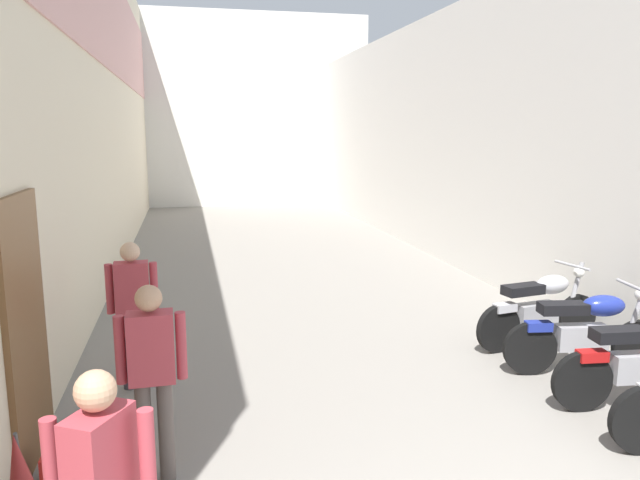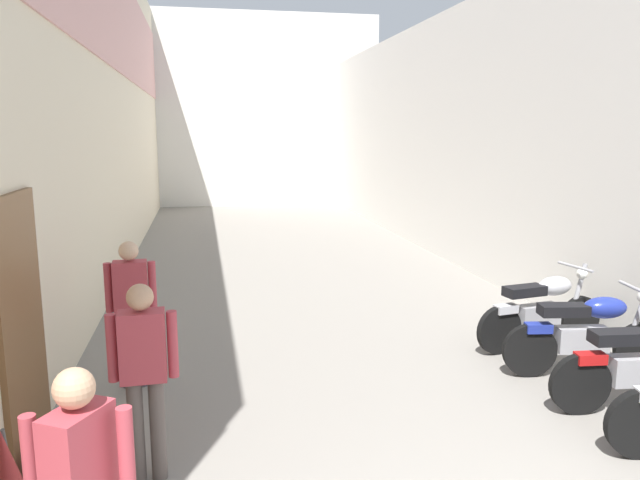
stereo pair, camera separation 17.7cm
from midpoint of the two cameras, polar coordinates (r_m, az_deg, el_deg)
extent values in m
plane|color=gray|center=(10.43, -0.44, -4.66)|extent=(36.51, 36.51, 0.00)
cube|color=beige|center=(12.04, -19.32, 13.08)|extent=(0.40, 20.51, 6.79)
cube|color=brown|center=(5.47, -25.59, -7.55)|extent=(0.06, 1.10, 2.20)
cube|color=#DBA39E|center=(12.19, -18.72, 20.16)|extent=(0.04, 20.51, 2.17)
cube|color=silver|center=(13.05, 13.24, 9.50)|extent=(0.40, 20.51, 5.15)
cube|color=silver|center=(23.25, -6.65, 12.02)|extent=(9.56, 2.00, 6.89)
cylinder|color=black|center=(6.45, 24.15, -12.35)|extent=(0.61, 0.14, 0.60)
cube|color=#9E9EA3|center=(6.70, 28.59, -10.77)|extent=(0.58, 0.26, 0.28)
cube|color=black|center=(6.47, 27.14, -8.18)|extent=(0.54, 0.27, 0.12)
cube|color=#AD1414|center=(6.39, 24.96, -10.10)|extent=(0.29, 0.17, 0.10)
cylinder|color=black|center=(7.71, 28.66, -9.03)|extent=(0.61, 0.17, 0.60)
cylinder|color=black|center=(7.16, 19.92, -9.81)|extent=(0.61, 0.17, 0.60)
cube|color=#9E9EA3|center=(7.35, 24.18, -8.58)|extent=(0.58, 0.28, 0.28)
ellipsoid|color=navy|center=(7.36, 25.99, -5.78)|extent=(0.51, 0.33, 0.24)
cube|color=black|center=(7.16, 22.72, -6.13)|extent=(0.55, 0.30, 0.12)
cylinder|color=#9E9EA3|center=(7.57, 28.43, -6.57)|extent=(0.25, 0.10, 0.77)
cylinder|color=#9E9EA3|center=(7.45, 28.20, -4.02)|extent=(0.12, 0.58, 0.04)
cube|color=navy|center=(7.11, 20.65, -7.78)|extent=(0.30, 0.18, 0.10)
cylinder|color=black|center=(8.54, 23.92, -6.85)|extent=(0.60, 0.18, 0.60)
cylinder|color=black|center=(7.73, 17.24, -8.15)|extent=(0.60, 0.18, 0.60)
cube|color=#9E9EA3|center=(8.06, 20.54, -6.72)|extent=(0.59, 0.29, 0.28)
ellipsoid|color=#B7B7BC|center=(8.11, 21.92, -4.05)|extent=(0.52, 0.34, 0.24)
cube|color=black|center=(7.82, 19.42, -4.57)|extent=(0.55, 0.30, 0.12)
cylinder|color=#9E9EA3|center=(8.40, 23.75, -4.63)|extent=(0.25, 0.10, 0.77)
cylinder|color=#9E9EA3|center=(8.27, 23.58, -2.34)|extent=(0.13, 0.58, 0.04)
sphere|color=silver|center=(8.38, 24.12, -2.93)|extent=(0.14, 0.14, 0.14)
cube|color=#B7B7BC|center=(7.71, 17.81, -6.23)|extent=(0.30, 0.19, 0.10)
cube|color=#B23D47|center=(3.31, -20.30, -19.07)|extent=(0.34, 0.39, 0.54)
sphere|color=tan|center=(3.15, -20.74, -12.99)|extent=(0.20, 0.20, 0.20)
cylinder|color=#B23D47|center=(3.35, -24.22, -18.95)|extent=(0.08, 0.08, 0.52)
cylinder|color=#B23D47|center=(3.28, -16.29, -19.11)|extent=(0.08, 0.08, 0.52)
cylinder|color=#564C47|center=(5.03, -15.98, -17.00)|extent=(0.12, 0.12, 0.82)
cylinder|color=#564C47|center=(5.01, -14.08, -16.98)|extent=(0.12, 0.12, 0.82)
cube|color=#B23D47|center=(4.75, -15.41, -9.66)|extent=(0.35, 0.21, 0.54)
sphere|color=tan|center=(4.64, -15.63, -5.23)|extent=(0.20, 0.20, 0.20)
cylinder|color=#B23D47|center=(4.77, -18.08, -9.70)|extent=(0.08, 0.08, 0.52)
cylinder|color=#B23D47|center=(4.74, -12.72, -9.59)|extent=(0.08, 0.08, 0.52)
cylinder|color=#383842|center=(6.75, -17.14, -9.88)|extent=(0.12, 0.12, 0.82)
cylinder|color=#383842|center=(6.73, -15.77, -9.85)|extent=(0.12, 0.12, 0.82)
cube|color=#B23D47|center=(6.54, -16.75, -4.26)|extent=(0.35, 0.21, 0.54)
sphere|color=#DBB28E|center=(6.46, -16.93, -0.99)|extent=(0.20, 0.20, 0.20)
cylinder|color=#B23D47|center=(6.57, -18.67, -4.30)|extent=(0.08, 0.08, 0.52)
cylinder|color=#B23D47|center=(6.52, -14.83, -4.20)|extent=(0.08, 0.08, 0.52)
cube|color=red|center=(5.34, -21.83, -18.90)|extent=(0.44, 0.32, 0.28)
cone|color=maroon|center=(4.27, -26.39, -18.74)|extent=(0.20, 0.31, 0.58)
camera|label=1|loc=(0.09, -89.31, 0.12)|focal=33.80mm
camera|label=2|loc=(0.09, 90.69, -0.12)|focal=33.80mm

